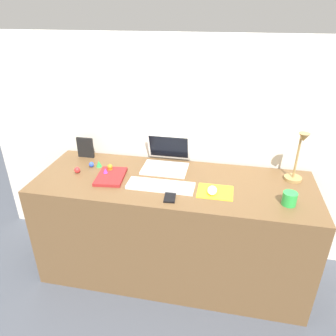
# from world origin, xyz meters

# --- Properties ---
(ground_plane) EXTENTS (6.00, 6.00, 0.00)m
(ground_plane) POSITION_xyz_m (0.00, 0.00, 0.00)
(ground_plane) COLOR #474C56
(back_wall) EXTENTS (2.97, 0.05, 1.58)m
(back_wall) POSITION_xyz_m (0.00, 0.35, 0.79)
(back_wall) COLOR silver
(back_wall) RESTS_ON ground_plane
(desk) EXTENTS (1.77, 0.62, 0.74)m
(desk) POSITION_xyz_m (0.00, 0.00, 0.37)
(desk) COLOR brown
(desk) RESTS_ON ground_plane
(laptop) EXTENTS (0.30, 0.28, 0.21)m
(laptop) POSITION_xyz_m (-0.08, 0.20, 0.79)
(laptop) COLOR white
(laptop) RESTS_ON desk
(keyboard) EXTENTS (0.41, 0.13, 0.02)m
(keyboard) POSITION_xyz_m (-0.06, -0.09, 0.75)
(keyboard) COLOR white
(keyboard) RESTS_ON desk
(mousepad) EXTENTS (0.21, 0.17, 0.00)m
(mousepad) POSITION_xyz_m (0.27, -0.08, 0.74)
(mousepad) COLOR yellow
(mousepad) RESTS_ON desk
(mouse) EXTENTS (0.06, 0.10, 0.03)m
(mouse) POSITION_xyz_m (0.25, -0.10, 0.76)
(mouse) COLOR white
(mouse) RESTS_ON mousepad
(cell_phone) EXTENTS (0.08, 0.13, 0.01)m
(cell_phone) POSITION_xyz_m (0.02, -0.19, 0.74)
(cell_phone) COLOR black
(cell_phone) RESTS_ON desk
(desk_lamp) EXTENTS (0.11, 0.15, 0.34)m
(desk_lamp) POSITION_xyz_m (0.74, 0.15, 0.90)
(desk_lamp) COLOR #A5844C
(desk_lamp) RESTS_ON desk
(notebook_pad) EXTENTS (0.20, 0.26, 0.02)m
(notebook_pad) POSITION_xyz_m (-0.40, -0.04, 0.75)
(notebook_pad) COLOR maroon
(notebook_pad) RESTS_ON desk
(picture_frame) EXTENTS (0.12, 0.02, 0.15)m
(picture_frame) POSITION_xyz_m (-0.69, 0.23, 0.81)
(picture_frame) COLOR black
(picture_frame) RESTS_ON desk
(coffee_mug) EXTENTS (0.08, 0.08, 0.08)m
(coffee_mug) POSITION_xyz_m (0.68, -0.13, 0.78)
(coffee_mug) COLOR green
(coffee_mug) RESTS_ON desk
(toy_figurine_green) EXTENTS (0.04, 0.04, 0.04)m
(toy_figurine_green) POSITION_xyz_m (-0.54, 0.10, 0.76)
(toy_figurine_green) COLOR green
(toy_figurine_green) RESTS_ON desk
(toy_figurine_purple) EXTENTS (0.05, 0.05, 0.05)m
(toy_figurine_purple) POSITION_xyz_m (-0.45, -0.01, 0.77)
(toy_figurine_purple) COLOR purple
(toy_figurine_purple) RESTS_ON desk
(toy_figurine_blue) EXTENTS (0.03, 0.03, 0.04)m
(toy_figurine_blue) POSITION_xyz_m (-0.59, 0.08, 0.76)
(toy_figurine_blue) COLOR blue
(toy_figurine_blue) RESTS_ON desk
(toy_figurine_red) EXTENTS (0.04, 0.04, 0.04)m
(toy_figurine_red) POSITION_xyz_m (-0.64, -0.02, 0.76)
(toy_figurine_red) COLOR red
(toy_figurine_red) RESTS_ON desk
(toy_figurine_orange) EXTENTS (0.03, 0.03, 0.06)m
(toy_figurine_orange) POSITION_xyz_m (-0.43, 0.04, 0.77)
(toy_figurine_orange) COLOR orange
(toy_figurine_orange) RESTS_ON desk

